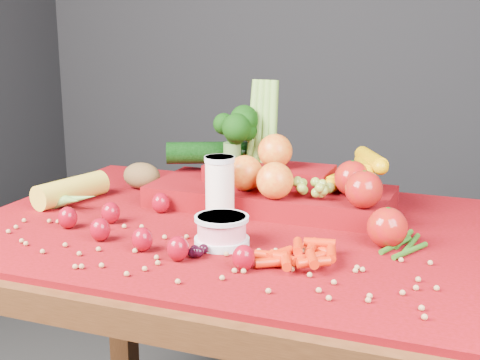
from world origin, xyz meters
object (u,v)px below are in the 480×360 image
(table, at_px, (236,275))
(yogurt_bowl, at_px, (222,230))
(produce_mound, at_px, (279,180))
(milk_glass, at_px, (220,187))

(table, xyz_separation_m, yogurt_bowl, (0.02, -0.12, 0.14))
(yogurt_bowl, relative_size, produce_mound, 0.17)
(yogurt_bowl, bearing_deg, table, 99.00)
(produce_mound, bearing_deg, yogurt_bowl, -93.90)
(yogurt_bowl, xyz_separation_m, produce_mound, (0.02, 0.28, 0.03))
(produce_mound, bearing_deg, milk_glass, -119.77)
(yogurt_bowl, bearing_deg, produce_mound, 86.10)
(table, distance_m, produce_mound, 0.23)
(milk_glass, bearing_deg, produce_mound, 60.23)
(table, bearing_deg, milk_glass, 159.33)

